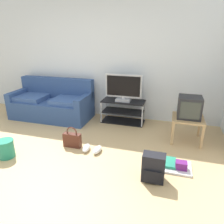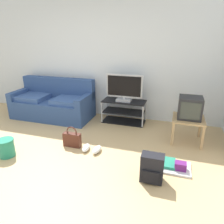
{
  "view_description": "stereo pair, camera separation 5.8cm",
  "coord_description": "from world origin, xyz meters",
  "px_view_note": "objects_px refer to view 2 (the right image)",
  "views": [
    {
      "loc": [
        1.93,
        -2.09,
        1.81
      ],
      "look_at": [
        0.97,
        1.17,
        0.56
      ],
      "focal_mm": 33.28,
      "sensor_mm": 36.0,
      "label": 1
    },
    {
      "loc": [
        1.99,
        -2.07,
        1.81
      ],
      "look_at": [
        0.97,
        1.17,
        0.56
      ],
      "focal_mm": 33.28,
      "sensor_mm": 36.0,
      "label": 2
    }
  ],
  "objects_px": {
    "tv_stand": "(124,111)",
    "backpack": "(152,168)",
    "flat_tv": "(124,88)",
    "side_table": "(188,122)",
    "handbag": "(72,139)",
    "floor_tray": "(174,166)",
    "sneakers_pair": "(91,149)",
    "crt_tv": "(190,108)",
    "cleaning_bucket": "(6,147)",
    "couch": "(54,103)"
  },
  "relations": [
    {
      "from": "backpack",
      "to": "handbag",
      "type": "height_order",
      "value": "backpack"
    },
    {
      "from": "cleaning_bucket",
      "to": "couch",
      "type": "bearing_deg",
      "value": 97.04
    },
    {
      "from": "tv_stand",
      "to": "handbag",
      "type": "relative_size",
      "value": 2.5
    },
    {
      "from": "crt_tv",
      "to": "cleaning_bucket",
      "type": "distance_m",
      "value": 3.11
    },
    {
      "from": "side_table",
      "to": "sneakers_pair",
      "type": "relative_size",
      "value": 1.63
    },
    {
      "from": "backpack",
      "to": "cleaning_bucket",
      "type": "xyz_separation_m",
      "value": [
        -2.28,
        -0.08,
        -0.04
      ]
    },
    {
      "from": "crt_tv",
      "to": "cleaning_bucket",
      "type": "xyz_separation_m",
      "value": [
        -2.74,
        -1.4,
        -0.48
      ]
    },
    {
      "from": "side_table",
      "to": "crt_tv",
      "type": "distance_m",
      "value": 0.26
    },
    {
      "from": "side_table",
      "to": "handbag",
      "type": "relative_size",
      "value": 1.46
    },
    {
      "from": "backpack",
      "to": "sneakers_pair",
      "type": "xyz_separation_m",
      "value": [
        -1.05,
        0.45,
        -0.14
      ]
    },
    {
      "from": "tv_stand",
      "to": "backpack",
      "type": "height_order",
      "value": "tv_stand"
    },
    {
      "from": "tv_stand",
      "to": "backpack",
      "type": "xyz_separation_m",
      "value": [
        0.84,
        -1.84,
        -0.06
      ]
    },
    {
      "from": "tv_stand",
      "to": "backpack",
      "type": "relative_size",
      "value": 2.41
    },
    {
      "from": "couch",
      "to": "cleaning_bucket",
      "type": "bearing_deg",
      "value": -82.96
    },
    {
      "from": "sneakers_pair",
      "to": "handbag",
      "type": "bearing_deg",
      "value": 172.02
    },
    {
      "from": "backpack",
      "to": "sneakers_pair",
      "type": "relative_size",
      "value": 1.16
    },
    {
      "from": "side_table",
      "to": "handbag",
      "type": "bearing_deg",
      "value": -157.12
    },
    {
      "from": "crt_tv",
      "to": "sneakers_pair",
      "type": "relative_size",
      "value": 1.18
    },
    {
      "from": "crt_tv",
      "to": "floor_tray",
      "type": "bearing_deg",
      "value": -101.06
    },
    {
      "from": "cleaning_bucket",
      "to": "crt_tv",
      "type": "bearing_deg",
      "value": 27.06
    },
    {
      "from": "flat_tv",
      "to": "handbag",
      "type": "height_order",
      "value": "flat_tv"
    },
    {
      "from": "crt_tv",
      "to": "handbag",
      "type": "bearing_deg",
      "value": -156.7
    },
    {
      "from": "cleaning_bucket",
      "to": "floor_tray",
      "type": "distance_m",
      "value": 2.59
    },
    {
      "from": "side_table",
      "to": "backpack",
      "type": "distance_m",
      "value": 1.39
    },
    {
      "from": "side_table",
      "to": "sneakers_pair",
      "type": "xyz_separation_m",
      "value": [
        -1.51,
        -0.85,
        -0.34
      ]
    },
    {
      "from": "cleaning_bucket",
      "to": "sneakers_pair",
      "type": "distance_m",
      "value": 1.35
    },
    {
      "from": "backpack",
      "to": "floor_tray",
      "type": "xyz_separation_m",
      "value": [
        0.27,
        0.37,
        -0.15
      ]
    },
    {
      "from": "crt_tv",
      "to": "cleaning_bucket",
      "type": "relative_size",
      "value": 1.36
    },
    {
      "from": "crt_tv",
      "to": "floor_tray",
      "type": "distance_m",
      "value": 1.14
    },
    {
      "from": "floor_tray",
      "to": "backpack",
      "type": "bearing_deg",
      "value": -126.92
    },
    {
      "from": "flat_tv",
      "to": "backpack",
      "type": "height_order",
      "value": "flat_tv"
    },
    {
      "from": "tv_stand",
      "to": "flat_tv",
      "type": "relative_size",
      "value": 1.2
    },
    {
      "from": "tv_stand",
      "to": "flat_tv",
      "type": "height_order",
      "value": "flat_tv"
    },
    {
      "from": "side_table",
      "to": "sneakers_pair",
      "type": "bearing_deg",
      "value": -150.61
    },
    {
      "from": "backpack",
      "to": "cleaning_bucket",
      "type": "bearing_deg",
      "value": 162.63
    },
    {
      "from": "couch",
      "to": "sneakers_pair",
      "type": "xyz_separation_m",
      "value": [
        1.45,
        -1.21,
        -0.28
      ]
    },
    {
      "from": "tv_stand",
      "to": "handbag",
      "type": "distance_m",
      "value": 1.46
    },
    {
      "from": "side_table",
      "to": "crt_tv",
      "type": "bearing_deg",
      "value": 90.0
    },
    {
      "from": "cleaning_bucket",
      "to": "flat_tv",
      "type": "bearing_deg",
      "value": 52.95
    },
    {
      "from": "floor_tray",
      "to": "tv_stand",
      "type": "bearing_deg",
      "value": 127.2
    },
    {
      "from": "sneakers_pair",
      "to": "crt_tv",
      "type": "bearing_deg",
      "value": 29.86
    },
    {
      "from": "side_table",
      "to": "flat_tv",
      "type": "bearing_deg",
      "value": 158.45
    },
    {
      "from": "flat_tv",
      "to": "tv_stand",
      "type": "bearing_deg",
      "value": 90.0
    },
    {
      "from": "tv_stand",
      "to": "side_table",
      "type": "distance_m",
      "value": 1.42
    },
    {
      "from": "couch",
      "to": "floor_tray",
      "type": "xyz_separation_m",
      "value": [
        2.77,
        -1.3,
        -0.29
      ]
    },
    {
      "from": "tv_stand",
      "to": "cleaning_bucket",
      "type": "relative_size",
      "value": 3.22
    },
    {
      "from": "backpack",
      "to": "sneakers_pair",
      "type": "bearing_deg",
      "value": 137.18
    },
    {
      "from": "crt_tv",
      "to": "handbag",
      "type": "height_order",
      "value": "crt_tv"
    },
    {
      "from": "flat_tv",
      "to": "backpack",
      "type": "bearing_deg",
      "value": -65.08
    },
    {
      "from": "sneakers_pair",
      "to": "cleaning_bucket",
      "type": "bearing_deg",
      "value": -156.56
    }
  ]
}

